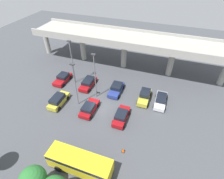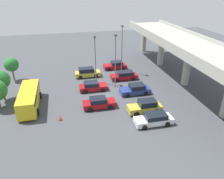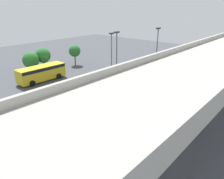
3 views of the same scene
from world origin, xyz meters
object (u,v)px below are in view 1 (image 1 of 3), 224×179
Objects in this scene: shuttle_bus at (80,162)px; lamp_post_mid_lot at (72,60)px; parked_car_5 at (121,116)px; lamp_post_by_overpass at (75,82)px; parked_car_3 at (89,108)px; parked_car_0 at (63,78)px; parked_car_1 at (58,100)px; lamp_post_near_aisle at (95,74)px; traffic_cone at (123,150)px; parked_car_6 at (145,96)px; parked_car_7 at (161,100)px; parked_car_4 at (116,89)px; tree_front_centre at (33,179)px; parked_car_2 at (88,83)px.

lamp_post_mid_lot is (-9.33, 15.60, 3.64)m from shuttle_bus.
parked_car_5 is 0.55× the size of lamp_post_by_overpass.
parked_car_0 is at bearing 55.97° from parked_car_3.
parked_car_1 reaches higher than parked_car_5.
shuttle_bus is 0.91× the size of lamp_post_near_aisle.
parked_car_0 is 0.55× the size of lamp_post_by_overpass.
traffic_cone is at bearing 55.48° from parked_car_0.
parked_car_6 is 0.96× the size of parked_car_7.
parked_car_5 is (11.26, 0.22, -0.10)m from parked_car_1.
parked_car_6 reaches higher than parked_car_4.
parked_car_6 is (8.00, 5.87, 0.11)m from parked_car_3.
lamp_post_by_overpass reaches higher than parked_car_1.
lamp_post_near_aisle is (5.38, 3.94, 4.20)m from parked_car_1.
parked_car_5 is 7.93m from parked_car_7.
parked_car_0 is 9.53m from lamp_post_near_aisle.
lamp_post_near_aisle is (-3.58, 12.99, 3.53)m from shuttle_bus.
parked_car_1 reaches higher than parked_car_4.
parked_car_4 reaches higher than parked_car_5.
parked_car_1 is 0.99× the size of tree_front_centre.
lamp_post_near_aisle is (8.25, -2.03, 4.32)m from parked_car_0.
parked_car_2 is 0.59× the size of shuttle_bus.
parked_car_2 is 1.04× the size of parked_car_6.
parked_car_3 is 5.76m from lamp_post_near_aisle.
parked_car_4 reaches higher than parked_car_2.
parked_car_4 is at bearing 40.01° from lamp_post_near_aisle.
parked_car_4 is at bearing -0.68° from lamp_post_mid_lot.
tree_front_centre reaches higher than parked_car_3.
parked_car_2 is at bearing -67.56° from shuttle_bus.
parked_car_2 is at bearing -91.34° from parked_car_6.
parked_car_1 is 0.96× the size of parked_car_2.
parked_car_5 is 0.57× the size of shuttle_bus.
tree_front_centre is at bearing 158.26° from parked_car_5.
parked_car_6 is 14.78m from lamp_post_mid_lot.
traffic_cone is at bearing 47.52° from tree_front_centre.
lamp_post_mid_lot is at bearing -91.55° from parked_car_7.
parked_car_3 is 0.54× the size of lamp_post_by_overpass.
parked_car_4 is 19.70m from tree_front_centre.
tree_front_centre is (-2.96, -3.90, 1.70)m from shuttle_bus.
parked_car_6 is at bearing 13.91° from lamp_post_near_aisle.
parked_car_6 is 0.56× the size of lamp_post_by_overpass.
parked_car_3 is at bearing -46.25° from lamp_post_mid_lot.
parked_car_5 is at bearing -88.89° from parked_car_1.
parked_car_3 is at bearing 27.01° from parked_car_2.
parked_car_3 is at bearing -61.24° from parked_car_7.
parked_car_7 is (2.83, 0.07, -0.12)m from parked_car_6.
parked_car_1 is 0.57× the size of shuttle_bus.
parked_car_0 reaches higher than parked_car_7.
lamp_post_near_aisle reaches higher than parked_car_4.
parked_car_0 is 0.96× the size of parked_car_4.
parked_car_4 is (2.61, 6.30, 0.02)m from parked_car_3.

